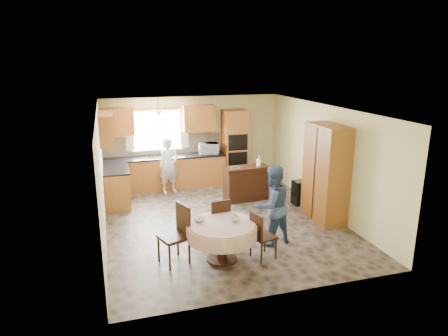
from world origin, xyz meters
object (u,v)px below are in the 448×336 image
cupboard (326,173)px  chair_right (260,234)px  person_dining (272,206)px  dining_table (222,232)px  oven_tower (234,147)px  chair_left (178,231)px  sideboard (246,184)px  person_sink (169,166)px  chair_back (219,220)px

cupboard → chair_right: (-2.05, -1.32, -0.59)m
person_dining → dining_table: bearing=3.7°
dining_table → person_dining: size_ratio=0.80×
oven_tower → cupboard: (1.07, -3.22, 0.02)m
oven_tower → chair_left: size_ratio=2.00×
sideboard → dining_table: (-1.48, -2.89, 0.14)m
sideboard → person_sink: bearing=143.7°
cupboard → person_dining: bearing=-153.2°
oven_tower → person_sink: 2.02m
sideboard → chair_back: 2.66m
oven_tower → dining_table: size_ratio=1.69×
person_sink → person_dining: bearing=-84.4°
cupboard → chair_back: 2.73m
cupboard → chair_back: bearing=-167.5°
cupboard → person_sink: cupboard is taller
dining_table → chair_back: size_ratio=1.33×
cupboard → chair_right: 2.51m
sideboard → person_sink: person_sink is taller
chair_back → chair_right: size_ratio=1.07×
oven_tower → person_sink: bearing=-168.7°
person_sink → person_dining: 3.91m
oven_tower → sideboard: oven_tower is taller
chair_right → person_sink: bearing=-2.3°
cupboard → chair_right: size_ratio=2.45×
person_sink → oven_tower: bearing=-4.4°
sideboard → chair_left: (-2.24, -2.71, 0.18)m
cupboard → chair_right: bearing=-147.1°
person_dining → chair_back: bearing=-28.1°
oven_tower → person_dining: bearing=-97.7°
oven_tower → chair_right: oven_tower is taller
chair_back → person_dining: bearing=159.9°
chair_left → chair_right: chair_left is taller
chair_right → cupboard: bearing=-72.8°
oven_tower → sideboard: 1.65m
chair_left → person_sink: 3.86m
dining_table → person_sink: (-0.30, 4.01, 0.20)m
chair_right → person_dining: (0.43, 0.51, 0.30)m
chair_right → person_dining: person_dining is taller
sideboard → person_dining: person_dining is taller
person_sink → dining_table: bearing=-101.3°
cupboard → oven_tower: bearing=108.4°
chair_right → person_dining: 0.73m
chair_left → dining_table: bearing=56.4°
chair_left → chair_back: size_ratio=1.12×
person_sink → cupboard: bearing=-58.6°
dining_table → person_dining: bearing=18.3°
chair_left → person_dining: 1.89m
chair_right → dining_table: bearing=62.6°
sideboard → dining_table: 3.25m
sideboard → dining_table: bearing=-121.4°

